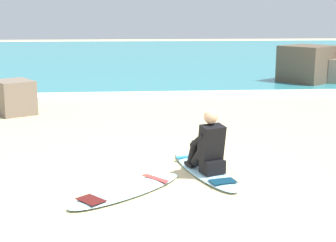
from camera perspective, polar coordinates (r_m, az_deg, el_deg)
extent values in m
plane|color=#CCB584|center=(7.24, -2.56, -7.16)|extent=(80.00, 80.00, 0.00)
cube|color=teal|center=(28.11, -4.24, 7.42)|extent=(80.00, 28.00, 0.10)
cube|color=white|center=(14.50, -3.70, 2.90)|extent=(80.00, 0.90, 0.11)
ellipsoid|color=#9ED1E5|center=(7.78, 4.14, -5.53)|extent=(1.03, 2.24, 0.07)
cube|color=#1E7FB7|center=(8.31, 2.52, -4.06)|extent=(0.49, 0.21, 0.01)
cube|color=#0A2C40|center=(7.16, 6.30, -6.84)|extent=(0.41, 0.32, 0.01)
cube|color=black|center=(7.46, 5.09, -5.19)|extent=(0.39, 0.36, 0.20)
cylinder|color=black|center=(7.52, 3.72, -3.84)|extent=(0.29, 0.43, 0.43)
cylinder|color=black|center=(7.69, 2.85, -3.69)|extent=(0.21, 0.29, 0.42)
cube|color=black|center=(7.80, 2.55, -4.94)|extent=(0.17, 0.24, 0.05)
cylinder|color=black|center=(7.62, 5.02, -3.64)|extent=(0.29, 0.43, 0.43)
cylinder|color=black|center=(7.80, 4.33, -3.48)|extent=(0.21, 0.29, 0.42)
cube|color=black|center=(7.92, 4.07, -4.71)|extent=(0.17, 0.24, 0.05)
cube|color=black|center=(7.40, 4.98, -2.52)|extent=(0.42, 0.40, 0.57)
sphere|color=tan|center=(7.33, 4.91, 0.48)|extent=(0.21, 0.21, 0.21)
cylinder|color=black|center=(7.45, 3.46, -2.20)|extent=(0.23, 0.40, 0.31)
cylinder|color=black|center=(7.59, 5.29, -1.96)|extent=(0.23, 0.40, 0.31)
ellipsoid|color=#9ED1E5|center=(6.90, -4.68, -7.89)|extent=(1.80, 1.69, 0.07)
cube|color=red|center=(7.24, -1.45, -6.55)|extent=(0.39, 0.42, 0.01)
cube|color=#4A1311|center=(6.52, -8.81, -8.88)|extent=(0.42, 0.43, 0.01)
cube|color=brown|center=(17.75, 15.72, 6.17)|extent=(2.20, 2.18, 1.32)
cube|color=#756656|center=(12.63, -17.18, 2.61)|extent=(1.19, 1.26, 0.82)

